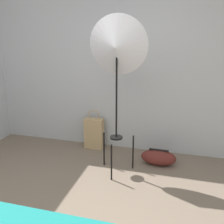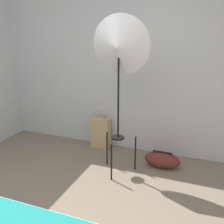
{
  "view_description": "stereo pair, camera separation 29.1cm",
  "coord_description": "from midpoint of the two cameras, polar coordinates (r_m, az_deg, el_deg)",
  "views": [
    {
      "loc": [
        1.16,
        -1.34,
        1.72
      ],
      "look_at": [
        0.42,
        1.34,
        0.85
      ],
      "focal_mm": 42.0,
      "sensor_mm": 36.0,
      "label": 1
    },
    {
      "loc": [
        1.43,
        -1.25,
        1.72
      ],
      "look_at": [
        0.42,
        1.34,
        0.85
      ],
      "focal_mm": 42.0,
      "sensor_mm": 36.0,
      "label": 2
    }
  ],
  "objects": [
    {
      "name": "wall_back",
      "position": [
        3.84,
        1.46,
        11.05
      ],
      "size": [
        8.0,
        0.05,
        2.6
      ],
      "color": "#B7BCC1",
      "rests_on": "ground_plane"
    },
    {
      "name": "duffel_bag",
      "position": [
        3.56,
        13.17,
        -10.16
      ],
      "size": [
        0.46,
        0.21,
        0.22
      ],
      "color": "#5B231E",
      "rests_on": "ground_plane"
    },
    {
      "name": "photo_umbrella",
      "position": [
        2.99,
        4.33,
        13.68
      ],
      "size": [
        0.69,
        0.36,
        1.9
      ],
      "color": "black",
      "rests_on": "ground_plane"
    },
    {
      "name": "tote_bag",
      "position": [
        3.98,
        -0.43,
        -4.54
      ],
      "size": [
        0.28,
        0.14,
        0.61
      ],
      "color": "tan",
      "rests_on": "ground_plane"
    }
  ]
}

